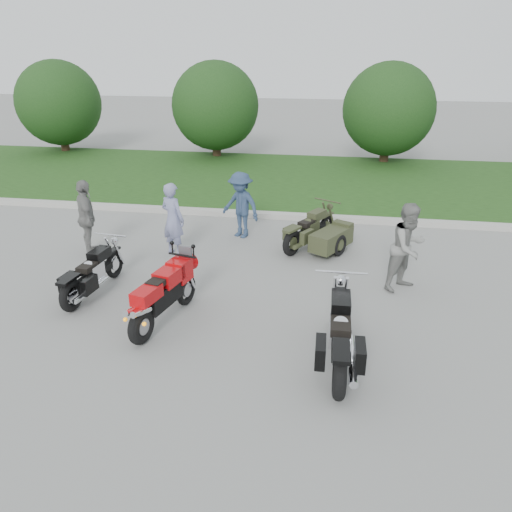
% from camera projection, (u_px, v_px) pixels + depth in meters
% --- Properties ---
extents(ground, '(80.00, 80.00, 0.00)m').
position_uv_depth(ground, '(204.00, 324.00, 8.79)').
color(ground, gray).
rests_on(ground, ground).
extents(curb, '(60.00, 0.30, 0.15)m').
position_uv_depth(curb, '(258.00, 215.00, 14.21)').
color(curb, '#B2B0A8').
rests_on(curb, ground).
extents(grass_strip, '(60.00, 8.00, 0.14)m').
position_uv_depth(grass_strip, '(276.00, 179.00, 17.98)').
color(grass_strip, '#306221').
rests_on(grass_strip, ground).
extents(tree_far_left, '(3.60, 3.60, 4.00)m').
position_uv_depth(tree_far_left, '(59.00, 103.00, 21.69)').
color(tree_far_left, '#3F2B1C').
rests_on(tree_far_left, ground).
extents(tree_mid_left, '(3.60, 3.60, 4.00)m').
position_uv_depth(tree_mid_left, '(215.00, 106.00, 20.64)').
color(tree_mid_left, '#3F2B1C').
rests_on(tree_mid_left, ground).
extents(tree_mid_right, '(3.60, 3.60, 4.00)m').
position_uv_depth(tree_mid_right, '(389.00, 109.00, 19.60)').
color(tree_mid_right, '#3F2B1C').
rests_on(tree_mid_right, ground).
extents(sportbike_red, '(0.69, 2.04, 0.98)m').
position_uv_depth(sportbike_red, '(163.00, 294.00, 8.60)').
color(sportbike_red, black).
rests_on(sportbike_red, ground).
extents(cruiser_left, '(0.44, 2.11, 0.81)m').
position_uv_depth(cruiser_left, '(91.00, 275.00, 9.67)').
color(cruiser_left, black).
rests_on(cruiser_left, ground).
extents(cruiser_right, '(0.43, 2.46, 0.95)m').
position_uv_depth(cruiser_right, '(340.00, 337.00, 7.51)').
color(cruiser_right, black).
rests_on(cruiser_right, ground).
extents(cruiser_sidecar, '(1.64, 2.00, 0.83)m').
position_uv_depth(cruiser_sidecar, '(322.00, 236.00, 11.77)').
color(cruiser_sidecar, black).
rests_on(cruiser_sidecar, ground).
extents(person_stripe, '(0.74, 0.64, 1.71)m').
position_uv_depth(person_stripe, '(173.00, 219.00, 11.41)').
color(person_stripe, '#7F84AD').
rests_on(person_stripe, ground).
extents(person_grey, '(1.09, 1.08, 1.78)m').
position_uv_depth(person_grey, '(408.00, 247.00, 9.76)').
color(person_grey, gray).
rests_on(person_grey, ground).
extents(person_denim, '(1.25, 1.05, 1.67)m').
position_uv_depth(person_denim, '(241.00, 205.00, 12.49)').
color(person_denim, navy).
rests_on(person_denim, ground).
extents(person_back, '(0.94, 1.10, 1.77)m').
position_uv_depth(person_back, '(87.00, 218.00, 11.42)').
color(person_back, gray).
rests_on(person_back, ground).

